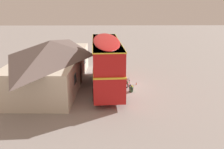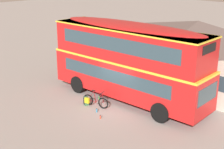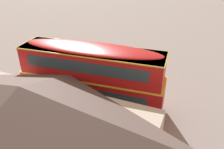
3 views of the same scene
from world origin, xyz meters
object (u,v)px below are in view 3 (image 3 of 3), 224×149
double_decker_bus (92,74)px  water_bottle_red_squeeze (100,83)px  touring_bicycle (111,88)px  water_bottle_blue_sports (106,86)px  backpack_on_ground (118,89)px

double_decker_bus → water_bottle_red_squeeze: bearing=-75.6°
touring_bicycle → water_bottle_red_squeeze: (1.42, -0.86, -0.27)m
touring_bicycle → water_bottle_blue_sports: touring_bicycle is taller
water_bottle_blue_sports → water_bottle_red_squeeze: (0.75, -0.41, -0.01)m
water_bottle_red_squeeze → water_bottle_blue_sports: bearing=150.9°
double_decker_bus → water_bottle_blue_sports: 3.62m
touring_bicycle → backpack_on_ground: (-0.57, -0.17, -0.10)m
water_bottle_blue_sports → touring_bicycle: bearing=146.6°
double_decker_bus → water_bottle_blue_sports: bearing=-89.5°
touring_bicycle → backpack_on_ground: touring_bicycle is taller
double_decker_bus → water_bottle_blue_sports: double_decker_bus is taller
double_decker_bus → water_bottle_red_squeeze: double_decker_bus is taller
water_bottle_blue_sports → water_bottle_red_squeeze: bearing=-29.1°
double_decker_bus → touring_bicycle: double_decker_bus is taller
backpack_on_ground → water_bottle_red_squeeze: bearing=-19.2°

